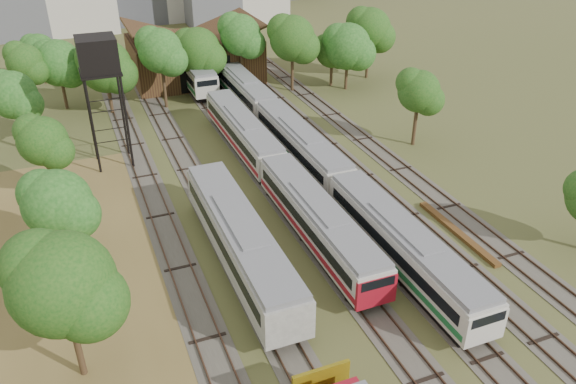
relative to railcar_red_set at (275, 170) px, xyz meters
name	(u,v)px	position (x,y,z in m)	size (l,w,h in m)	color
tracks	(293,190)	(1.33, -0.86, -1.72)	(24.60, 80.00, 0.19)	#4C473D
railcar_red_set	(275,170)	(0.00, 0.00, 0.00)	(2.70, 34.58, 3.34)	black
railcar_green_set	(301,146)	(4.00, 3.81, 0.01)	(2.71, 52.07, 3.35)	black
railcar_rear	(192,70)	(0.00, 30.08, 0.12)	(2.89, 16.08, 3.57)	black
old_grey_coach	(240,241)	(-6.00, -9.36, 0.26)	(3.00, 18.00, 3.71)	black
water_tower	(98,59)	(-12.10, 10.25, 8.13)	(3.39, 3.39, 11.73)	black
rail_pile_far	(457,232)	(10.20, -11.63, -1.62)	(0.57, 9.11, 0.30)	brown
maintenance_shed	(195,57)	(1.00, 32.12, 1.15)	(16.45, 11.55, 7.58)	#372114
tree_band_left	(33,186)	(-18.26, -2.56, 3.49)	(8.17, 77.53, 8.72)	#382616
tree_band_far	(230,48)	(3.58, 24.26, 4.09)	(43.09, 11.26, 9.27)	#382616
tree_band_right	(417,96)	(16.58, 4.37, 2.96)	(5.21, 43.70, 7.58)	#382616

